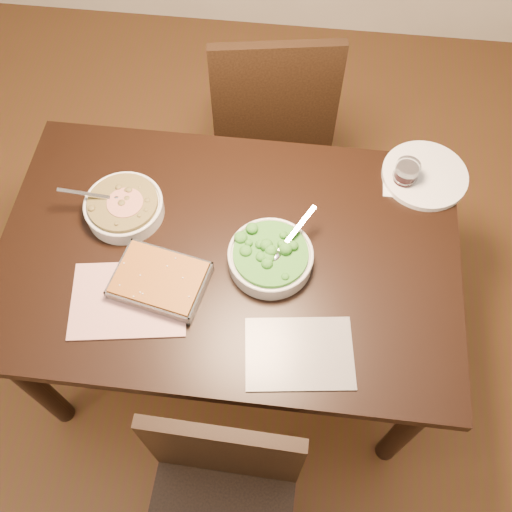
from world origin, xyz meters
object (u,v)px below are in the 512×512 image
broccoli_bowl (271,257)px  chair_far (272,112)px  table (229,266)px  stew_bowl (124,207)px  wine_tumbler (406,173)px  baking_dish (160,280)px  chair_near (221,503)px  dinner_plate (425,175)px

broccoli_bowl → chair_far: bearing=95.1°
table → stew_bowl: stew_bowl is taller
stew_bowl → chair_far: bearing=59.3°
stew_bowl → wine_tumbler: (0.87, 0.22, 0.02)m
baking_dish → chair_near: bearing=-54.2°
dinner_plate → chair_far: 0.72m
table → broccoli_bowl: bearing=-10.5°
table → chair_far: chair_far is taller
broccoli_bowl → chair_near: (-0.07, -0.65, -0.29)m
table → dinner_plate: 0.70m
baking_dish → chair_far: (0.24, 0.91, -0.22)m
baking_dish → chair_far: size_ratio=0.30×
wine_tumbler → dinner_plate: 0.09m
table → broccoli_bowl: 0.19m
broccoli_bowl → dinner_plate: bearing=39.0°
chair_near → broccoli_bowl: bearing=85.5°
stew_bowl → dinner_plate: bearing=15.0°
wine_tumbler → table: bearing=-148.7°
baking_dish → wine_tumbler: (0.71, 0.45, 0.03)m
baking_dish → dinner_plate: (0.78, 0.49, -0.01)m
table → chair_far: 0.78m
stew_bowl → chair_far: size_ratio=0.28×
broccoli_bowl → chair_far: chair_far is taller
wine_tumbler → baking_dish: bearing=-147.3°
wine_tumbler → chair_near: bearing=-115.1°
stew_bowl → table: bearing=-17.0°
table → stew_bowl: size_ratio=5.13×
dinner_plate → chair_far: (-0.54, 0.42, -0.21)m
table → chair_far: (0.06, 0.77, -0.11)m
stew_bowl → dinner_plate: (0.94, 0.25, -0.02)m
table → baking_dish: (-0.18, -0.13, 0.12)m
dinner_plate → chair_near: (-0.54, -1.03, -0.26)m
wine_tumbler → dinner_plate: bearing=24.2°
baking_dish → chair_far: 0.96m
dinner_plate → baking_dish: bearing=-148.0°
dinner_plate → chair_near: size_ratio=0.31×
table → chair_near: (0.06, -0.67, -0.16)m
dinner_plate → broccoli_bowl: bearing=-141.0°
wine_tumbler → broccoli_bowl: bearing=-138.9°
broccoli_bowl → baking_dish: size_ratio=0.90×
table → broccoli_bowl: broccoli_bowl is taller
stew_bowl → chair_near: (0.40, -0.78, -0.29)m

